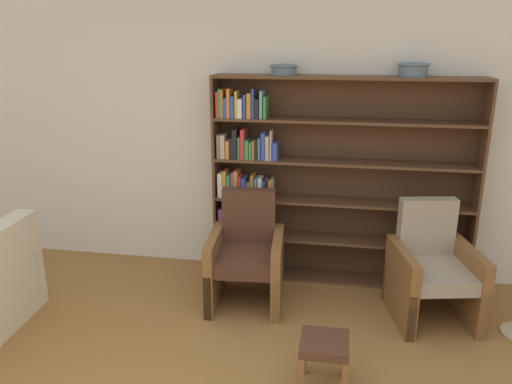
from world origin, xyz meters
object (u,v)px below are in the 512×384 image
Objects in this scene: bookshelf at (313,184)px; bowl_copper at (284,69)px; footstool at (324,350)px; armchair_leather at (246,256)px; bowl_terracotta at (413,69)px; armchair_cushioned at (432,270)px.

bowl_copper is (-0.29, -0.02, 1.05)m from bookshelf.
footstool is (0.21, -1.67, -0.66)m from bookshelf.
bookshelf is 2.46× the size of armchair_leather.
bowl_terracotta reaches higher than armchair_cushioned.
bookshelf is 1.81m from footstool.
bowl_copper is 2.16m from armchair_cushioned.
bowl_terracotta is (1.11, 0.00, 0.01)m from bowl_copper.
bowl_copper is 0.25× the size of armchair_cushioned.
armchair_leather is 1.00× the size of armchair_cushioned.
armchair_cushioned reaches higher than footstool.
bowl_terracotta is at bearing -79.35° from armchair_cushioned.
bowl_copper reaches higher than footstool.
armchair_leather and armchair_cushioned have the same top height.
armchair_leather is (-0.53, -0.57, -0.54)m from bookshelf.
bookshelf is at bearing 97.15° from footstool.
bowl_copper is 0.91× the size of bowl_terracotta.
bookshelf is 1.31m from armchair_cushioned.
bookshelf is 1.09m from bowl_copper.
bowl_copper is at bearing -117.87° from armchair_leather.
bowl_terracotta is at bearing -162.22° from armchair_leather.
bowl_terracotta is 0.28× the size of armchair_cushioned.
bookshelf reaches higher than footstool.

